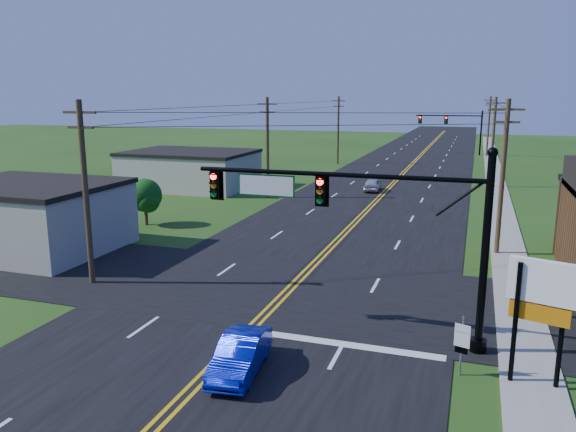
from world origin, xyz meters
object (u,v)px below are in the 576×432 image
(signal_mast_main, at_px, (361,217))
(signal_mast_far, at_px, (452,125))
(route_sign, at_px, (462,341))
(stop_sign, at_px, (518,282))
(blue_car, at_px, (240,355))

(signal_mast_main, relative_size, signal_mast_far, 1.03)
(signal_mast_far, xyz_separation_m, route_sign, (3.80, -74.02, -3.32))
(route_sign, relative_size, stop_sign, 0.97)
(signal_mast_main, height_order, route_sign, signal_mast_main)
(signal_mast_main, height_order, stop_sign, signal_mast_main)
(signal_mast_main, xyz_separation_m, signal_mast_far, (0.10, 72.00, -0.20))
(route_sign, xyz_separation_m, stop_sign, (2.05, 6.00, 0.34))
(route_sign, bearing_deg, stop_sign, 88.11)
(blue_car, height_order, route_sign, route_sign)
(signal_mast_far, relative_size, route_sign, 5.22)
(signal_mast_main, distance_m, signal_mast_far, 72.00)
(signal_mast_main, relative_size, route_sign, 5.37)
(signal_mast_far, xyz_separation_m, stop_sign, (5.85, -68.02, -2.98))
(blue_car, bearing_deg, signal_mast_far, 80.87)
(blue_car, distance_m, route_sign, 7.39)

